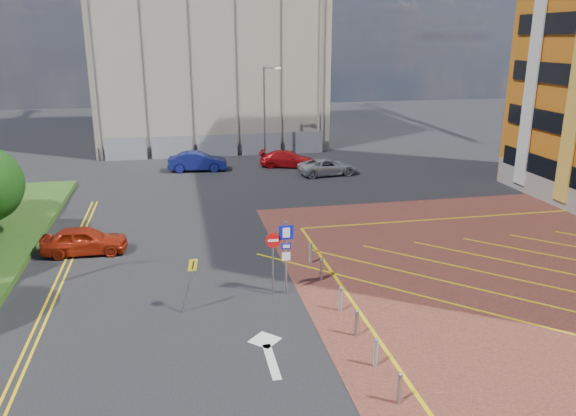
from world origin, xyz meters
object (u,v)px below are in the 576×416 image
object	(u,v)px
car_blue_back	(198,161)
car_silver_back	(328,167)
warning_sign	(190,279)
car_red_left	(84,240)
sign_cluster	(281,251)
lamp_back	(265,110)
car_red_back	(288,159)

from	to	relation	value
car_blue_back	car_silver_back	distance (m)	10.52
warning_sign	car_red_left	size ratio (longest dim) A/B	0.54
sign_cluster	car_silver_back	distance (m)	21.68
car_silver_back	car_blue_back	bearing A→B (deg)	65.09
car_blue_back	lamp_back	bearing A→B (deg)	-56.59
sign_cluster	car_silver_back	xyz separation A→B (m)	(7.60, 20.26, -1.31)
lamp_back	sign_cluster	bearing A→B (deg)	-97.97
car_blue_back	car_silver_back	xyz separation A→B (m)	(9.94, -3.45, -0.13)
sign_cluster	warning_sign	world-z (taller)	sign_cluster
car_red_back	car_silver_back	world-z (taller)	car_red_back
sign_cluster	car_silver_back	world-z (taller)	sign_cluster
car_red_left	sign_cluster	bearing A→B (deg)	-124.83
car_red_left	car_blue_back	bearing A→B (deg)	-18.70
car_blue_back	car_silver_back	bearing A→B (deg)	-104.09
sign_cluster	car_blue_back	world-z (taller)	sign_cluster
lamp_back	car_silver_back	xyz separation A→B (m)	(3.82, -6.75, -3.72)
car_blue_back	sign_cluster	bearing A→B (deg)	-169.32
lamp_back	car_red_back	bearing A→B (deg)	-68.86
car_silver_back	sign_cluster	bearing A→B (deg)	153.66
warning_sign	car_red_left	distance (m)	8.92
lamp_back	car_red_back	xyz separation A→B (m)	(1.29, -3.33, -3.69)
lamp_back	warning_sign	size ratio (longest dim) A/B	3.56
car_silver_back	lamp_back	bearing A→B (deg)	23.71
sign_cluster	car_red_left	size ratio (longest dim) A/B	0.77
car_red_left	car_red_back	bearing A→B (deg)	-37.07
lamp_back	car_red_left	world-z (taller)	lamp_back
car_red_left	car_silver_back	world-z (taller)	car_red_left
lamp_back	warning_sign	bearing A→B (deg)	-105.19
car_blue_back	car_red_back	world-z (taller)	car_blue_back
car_red_back	car_silver_back	xyz separation A→B (m)	(2.53, -3.42, -0.03)
lamp_back	car_blue_back	distance (m)	7.83
sign_cluster	car_red_left	xyz separation A→B (m)	(-8.75, 6.50, -1.25)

